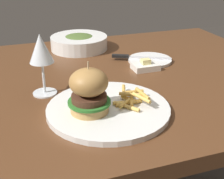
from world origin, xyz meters
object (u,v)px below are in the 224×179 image
(burger_sandwich, at_px, (89,91))
(table_knife, at_px, (136,57))
(bread_plate, at_px, (150,60))
(butter_dish, at_px, (145,66))
(wine_glass, at_px, (41,51))
(main_plate, at_px, (108,109))
(soup_bowl, at_px, (79,42))

(burger_sandwich, height_order, table_knife, burger_sandwich)
(bread_plate, xyz_separation_m, butter_dish, (-0.05, -0.07, 0.01))
(bread_plate, relative_size, butter_dish, 1.80)
(bread_plate, height_order, butter_dish, butter_dish)
(table_knife, bearing_deg, wine_glass, -154.06)
(burger_sandwich, distance_m, table_knife, 0.42)
(bread_plate, distance_m, table_knife, 0.05)
(main_plate, distance_m, bread_plate, 0.39)
(table_knife, distance_m, soup_bowl, 0.25)
(burger_sandwich, relative_size, table_knife, 0.65)
(butter_dish, distance_m, soup_bowl, 0.33)
(table_knife, relative_size, soup_bowl, 0.88)
(main_plate, bearing_deg, butter_dish, 48.44)
(bread_plate, xyz_separation_m, table_knife, (-0.05, 0.02, 0.01))
(wine_glass, relative_size, butter_dish, 2.00)
(wine_glass, relative_size, soup_bowl, 0.77)
(bread_plate, bearing_deg, table_knife, 153.85)
(bread_plate, bearing_deg, main_plate, -130.32)
(burger_sandwich, distance_m, butter_dish, 0.36)
(main_plate, bearing_deg, bread_plate, 49.68)
(bread_plate, distance_m, soup_bowl, 0.30)
(main_plate, height_order, table_knife, table_knife)
(burger_sandwich, height_order, butter_dish, burger_sandwich)
(soup_bowl, bearing_deg, butter_dish, -61.90)
(table_knife, bearing_deg, bread_plate, -26.15)
(butter_dish, relative_size, soup_bowl, 0.38)
(table_knife, relative_size, butter_dish, 2.30)
(main_plate, xyz_separation_m, soup_bowl, (0.05, 0.52, 0.02))
(wine_glass, height_order, butter_dish, wine_glass)
(bread_plate, relative_size, soup_bowl, 0.69)
(soup_bowl, bearing_deg, table_knife, -51.76)
(table_knife, height_order, butter_dish, butter_dish)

